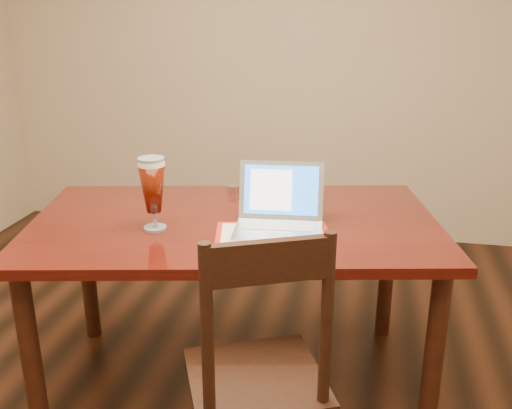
# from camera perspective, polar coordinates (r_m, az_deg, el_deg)

# --- Properties ---
(dining_table) EXTENTS (1.94, 1.34, 1.14)m
(dining_table) POSITION_cam_1_polar(r_m,az_deg,el_deg) (2.53, -2.23, -3.48)
(dining_table) COLOR #460E09
(dining_table) RESTS_ON ground
(dining_chair) EXTENTS (0.60, 0.59, 1.09)m
(dining_chair) POSITION_cam_1_polar(r_m,az_deg,el_deg) (2.04, 0.21, -16.94)
(dining_chair) COLOR black
(dining_chair) RESTS_ON ground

